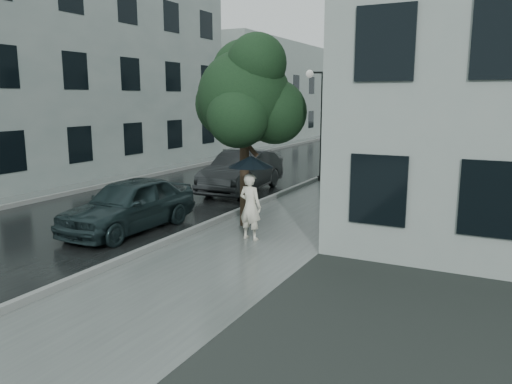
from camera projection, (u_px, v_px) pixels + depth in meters
The scene contains 15 objects.
ground at pixel (210, 260), 11.02m from camera, with size 120.00×120.00×0.00m, color black.
sidewalk at pixel (363, 181), 21.43m from camera, with size 3.50×60.00×0.01m, color slate.
kerb_near at pixel (323, 176), 22.23m from camera, with size 0.15×60.00×0.15m, color slate.
asphalt_road at pixel (253, 173), 23.79m from camera, with size 6.85×60.00×0.00m, color black.
kerb_far at pixel (192, 167), 25.33m from camera, with size 0.15×60.00×0.15m, color slate.
sidewalk_far at pixel (177, 167), 25.75m from camera, with size 1.70×60.00×0.01m, color #4C5451.
building_near at pixel (509, 78), 24.86m from camera, with size 7.02×36.00×9.00m.
building_far_a at pixel (48, 71), 23.25m from camera, with size 7.02×20.00×9.50m.
building_far_b at pixel (259, 92), 42.68m from camera, with size 7.02×18.00×8.00m.
pedestrian at pixel (250, 206), 12.44m from camera, with size 0.61×0.40×1.69m, color silver.
umbrella at pixel (251, 161), 12.23m from camera, with size 1.20×1.20×1.23m.
street_tree at pixel (246, 96), 13.39m from camera, with size 3.27×2.97×5.17m.
lamp_post at pixel (318, 118), 21.12m from camera, with size 0.82×0.47×4.66m.
car_near at pixel (129, 204), 13.31m from camera, with size 1.68×4.17×1.42m, color #182729.
car_far at pixel (242, 171), 18.90m from camera, with size 1.63×4.69×1.54m, color black.
Camera 1 is at (5.67, -8.95, 3.52)m, focal length 35.00 mm.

